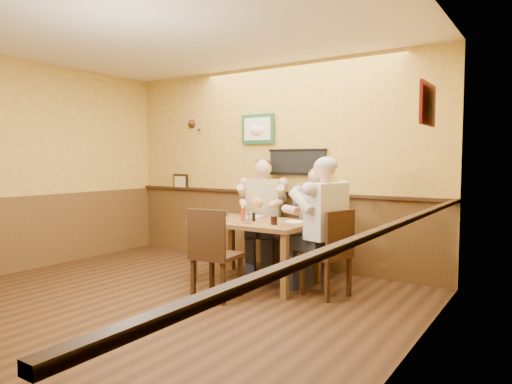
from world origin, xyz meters
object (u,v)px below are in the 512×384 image
dining_table (255,228)px  diner_tan_shirt (263,219)px  hot_sauce_bottle (242,214)px  chair_near_side (217,253)px  cola_tumbler (274,220)px  diner_white_elder (326,234)px  pepper_shaker (254,217)px  salt_shaker (250,216)px  water_glass_left (225,216)px  water_glass_mid (247,218)px  chair_back_right (316,240)px  chair_right_end (326,253)px  chair_back_left (263,234)px  diner_blue_polo (316,226)px

dining_table → diner_tan_shirt: size_ratio=1.05×
diner_tan_shirt → hot_sauce_bottle: (0.22, -0.80, 0.17)m
chair_near_side → cola_tumbler: (0.35, 0.60, 0.31)m
dining_table → diner_tan_shirt: (-0.33, 0.70, 0.01)m
diner_white_elder → pepper_shaker: (-0.94, -0.01, 0.12)m
diner_white_elder → salt_shaker: (-1.06, 0.09, 0.12)m
water_glass_left → hot_sauce_bottle: hot_sauce_bottle is taller
diner_white_elder → water_glass_mid: 0.93m
dining_table → chair_back_right: 0.93m
dining_table → diner_white_elder: bearing=-1.9°
water_glass_left → diner_white_elder: bearing=10.0°
chair_right_end → pepper_shaker: size_ratio=9.52×
pepper_shaker → chair_right_end: bearing=0.6°
cola_tumbler → salt_shaker: 0.52m
hot_sauce_bottle → pepper_shaker: size_ratio=1.77×
chair_back_left → water_glass_mid: chair_back_left is taller
chair_back_left → diner_blue_polo: size_ratio=0.75×
chair_back_right → pepper_shaker: 1.00m
dining_table → chair_right_end: size_ratio=1.48×
diner_tan_shirt → pepper_shaker: diner_tan_shirt is taller
diner_white_elder → pepper_shaker: diner_white_elder is taller
pepper_shaker → diner_white_elder: bearing=0.6°
diner_blue_polo → chair_right_end: bearing=-80.4°
chair_back_right → diner_blue_polo: size_ratio=0.70×
chair_back_right → chair_right_end: (0.52, -0.82, 0.04)m
diner_white_elder → salt_shaker: bearing=-78.2°
chair_back_left → diner_white_elder: size_ratio=0.69×
diner_tan_shirt → salt_shaker: bearing=-94.4°
chair_back_right → water_glass_mid: bearing=-133.2°
dining_table → pepper_shaker: 0.15m
dining_table → diner_tan_shirt: diner_tan_shirt is taller
dining_table → diner_blue_polo: (0.43, 0.79, -0.04)m
chair_right_end → water_glass_mid: chair_right_end is taller
diner_white_elder → chair_back_left: bearing=-103.2°
chair_right_end → cola_tumbler: size_ratio=9.77×
chair_right_end → chair_near_side: bearing=-35.3°
salt_shaker → dining_table: bearing=-28.5°
hot_sauce_bottle → pepper_shaker: bearing=25.7°
chair_back_left → chair_right_end: (1.28, -0.73, 0.01)m
chair_right_end → water_glass_mid: size_ratio=8.04×
pepper_shaker → water_glass_mid: bearing=-79.4°
chair_near_side → chair_back_left: bearing=-83.1°
chair_right_end → salt_shaker: chair_right_end is taller
chair_near_side → diner_blue_polo: diner_blue_polo is taller
water_glass_left → cola_tumbler: bearing=7.6°
dining_table → pepper_shaker: size_ratio=14.05×
diner_tan_shirt → diner_white_elder: bearing=-53.1°
chair_back_left → chair_back_right: bearing=-16.3°
chair_right_end → cola_tumbler: bearing=-60.7°
chair_near_side → hot_sauce_bottle: 0.76m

